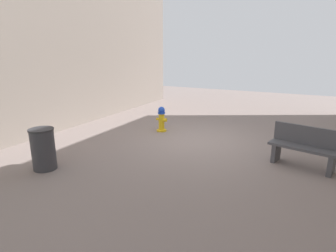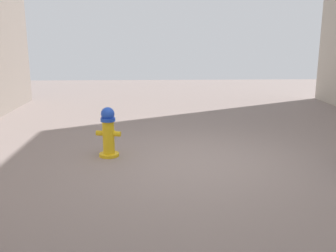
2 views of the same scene
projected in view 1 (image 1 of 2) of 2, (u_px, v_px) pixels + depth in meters
name	position (u px, v px, depth m)	size (l,w,h in m)	color
ground_plane	(197.00, 141.00, 8.27)	(23.40, 23.40, 0.00)	gray
fire_hydrant	(162.00, 119.00, 9.21)	(0.43, 0.40, 0.84)	gold
bench_near	(304.00, 147.00, 6.32)	(1.56, 0.80, 0.95)	#4C4C51
trash_bin	(43.00, 149.00, 6.20)	(0.54, 0.54, 0.95)	#38383D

